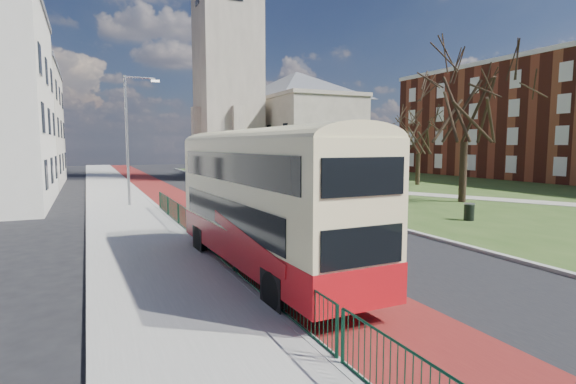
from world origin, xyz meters
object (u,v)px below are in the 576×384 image
winter_tree_near (466,94)px  litter_bin (469,212)px  winter_tree_far (419,129)px  streetlamp (129,133)px  bus (264,195)px

winter_tree_near → litter_bin: winter_tree_near is taller
litter_bin → winter_tree_far: bearing=56.7°
streetlamp → winter_tree_far: 27.23m
bus → winter_tree_far: (24.46, 22.00, 2.97)m
streetlamp → bus: (2.31, -17.09, -2.20)m
winter_tree_far → streetlamp: bearing=-169.6°
winter_tree_near → litter_bin: bearing=-132.9°
winter_tree_far → bus: bearing=-138.0°
winter_tree_near → winter_tree_far: size_ratio=1.35×
bus → winter_tree_near: size_ratio=0.97×
bus → litter_bin: bus is taller
winter_tree_far → litter_bin: bearing=-123.3°
streetlamp → bus: 17.39m
streetlamp → litter_bin: size_ratio=9.09×
bus → litter_bin: bearing=16.6°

